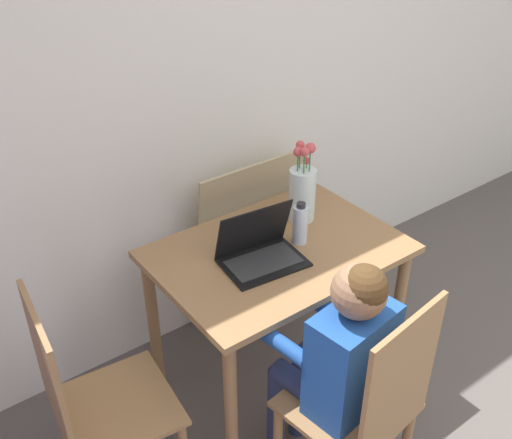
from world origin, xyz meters
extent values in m
cube|color=white|center=(0.00, 2.23, 1.25)|extent=(6.40, 0.05, 2.50)
cube|color=olive|center=(-0.26, 1.62, 0.74)|extent=(1.00, 0.70, 0.03)
cylinder|color=olive|center=(-0.71, 1.32, 0.36)|extent=(0.05, 0.05, 0.72)
cylinder|color=olive|center=(0.18, 1.32, 0.36)|extent=(0.05, 0.05, 0.72)
cylinder|color=olive|center=(-0.71, 1.92, 0.36)|extent=(0.05, 0.05, 0.72)
cylinder|color=olive|center=(0.18, 1.92, 0.36)|extent=(0.05, 0.05, 0.72)
cube|color=olive|center=(-0.40, 1.05, 0.45)|extent=(0.45, 0.45, 0.02)
cube|color=olive|center=(-0.38, 0.86, 0.71)|extent=(0.38, 0.07, 0.51)
cylinder|color=olive|center=(-0.25, 1.24, 0.22)|extent=(0.04, 0.04, 0.44)
cube|color=olive|center=(-1.06, 1.53, 0.45)|extent=(0.44, 0.44, 0.02)
cube|color=olive|center=(-1.25, 1.55, 0.71)|extent=(0.06, 0.38, 0.51)
cylinder|color=olive|center=(-0.88, 1.68, 0.22)|extent=(0.04, 0.04, 0.44)
cylinder|color=olive|center=(-1.22, 1.71, 0.22)|extent=(0.04, 0.04, 0.44)
cube|color=#1E4C9E|center=(-0.40, 1.05, 0.67)|extent=(0.32, 0.22, 0.42)
sphere|color=#936B4C|center=(-0.40, 1.05, 0.97)|extent=(0.18, 0.18, 0.18)
sphere|color=#4C3319|center=(-0.40, 1.03, 0.99)|extent=(0.15, 0.15, 0.15)
cylinder|color=navy|center=(-0.35, 1.19, 0.47)|extent=(0.13, 0.29, 0.09)
cylinder|color=navy|center=(-0.49, 1.18, 0.47)|extent=(0.13, 0.29, 0.09)
cylinder|color=navy|center=(-0.37, 1.33, 0.23)|extent=(0.08, 0.08, 0.46)
cylinder|color=navy|center=(-0.50, 1.32, 0.23)|extent=(0.08, 0.08, 0.46)
cylinder|color=#1E4C9E|center=(-0.30, 1.27, 0.69)|extent=(0.09, 0.25, 0.06)
cylinder|color=#1E4C9E|center=(-0.55, 1.24, 0.69)|extent=(0.09, 0.25, 0.06)
cube|color=black|center=(-0.37, 1.57, 0.76)|extent=(0.34, 0.26, 0.01)
cube|color=#2D2D2D|center=(-0.37, 1.57, 0.76)|extent=(0.30, 0.19, 0.00)
cube|color=black|center=(-0.36, 1.65, 0.87)|extent=(0.32, 0.11, 0.21)
cube|color=black|center=(-0.36, 1.65, 0.87)|extent=(0.29, 0.09, 0.19)
cylinder|color=silver|center=(-0.03, 1.75, 0.87)|extent=(0.12, 0.12, 0.24)
cylinder|color=#3D7A38|center=(-0.01, 1.75, 0.91)|extent=(0.01, 0.01, 0.22)
sphere|color=#CC4C4C|center=(-0.01, 1.75, 1.02)|extent=(0.03, 0.03, 0.03)
cylinder|color=#3D7A38|center=(-0.03, 1.77, 0.95)|extent=(0.01, 0.01, 0.30)
sphere|color=#CC4C4C|center=(-0.03, 1.77, 1.09)|extent=(0.04, 0.04, 0.04)
cylinder|color=#3D7A38|center=(-0.06, 1.75, 0.94)|extent=(0.01, 0.01, 0.28)
sphere|color=#CC4C4C|center=(-0.06, 1.75, 1.08)|extent=(0.04, 0.04, 0.04)
cylinder|color=#3D7A38|center=(-0.05, 1.73, 0.94)|extent=(0.01, 0.01, 0.29)
sphere|color=#CC4C4C|center=(-0.05, 1.73, 1.09)|extent=(0.04, 0.04, 0.04)
cylinder|color=#3D7A38|center=(-0.02, 1.72, 0.95)|extent=(0.01, 0.01, 0.30)
sphere|color=#CC4C4C|center=(-0.02, 1.72, 1.09)|extent=(0.04, 0.04, 0.04)
cylinder|color=silver|center=(-0.16, 1.61, 0.83)|extent=(0.06, 0.06, 0.17)
cylinder|color=#262628|center=(-0.16, 1.61, 0.93)|extent=(0.04, 0.04, 0.02)
cube|color=tan|center=(-0.06, 2.10, 0.45)|extent=(0.61, 0.14, 0.91)
camera|label=1|loc=(-1.53, 0.07, 2.14)|focal=42.00mm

